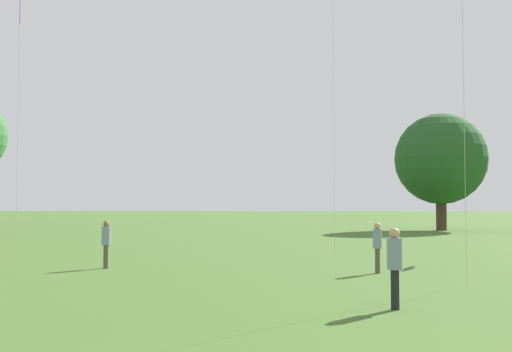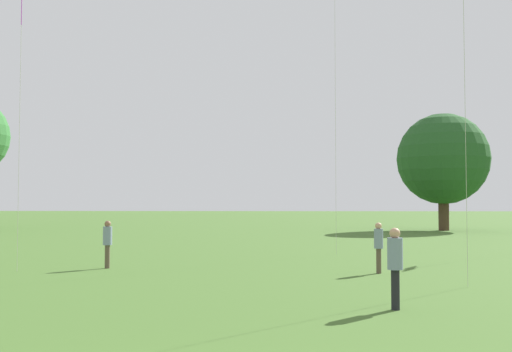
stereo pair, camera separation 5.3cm
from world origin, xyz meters
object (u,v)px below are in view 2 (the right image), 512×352
(person_standing_1, at_px, (379,242))
(distant_tree_0, at_px, (443,159))
(person_standing_2, at_px, (107,240))
(person_standing_0, at_px, (395,260))

(person_standing_1, bearing_deg, distant_tree_0, 138.69)
(person_standing_2, bearing_deg, person_standing_1, 3.19)
(person_standing_1, bearing_deg, person_standing_2, -119.50)
(person_standing_0, relative_size, person_standing_1, 1.07)
(person_standing_1, relative_size, person_standing_2, 0.99)
(person_standing_0, distance_m, distant_tree_0, 37.16)
(person_standing_0, height_order, person_standing_1, person_standing_0)
(distant_tree_0, bearing_deg, person_standing_1, -107.99)
(person_standing_0, distance_m, person_standing_1, 6.40)
(person_standing_0, xyz_separation_m, distant_tree_0, (10.07, 35.47, 4.63))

